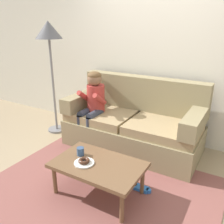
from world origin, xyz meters
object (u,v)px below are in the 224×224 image
(coffee_table, at_px, (98,167))
(toy_controller, at_px, (141,189))
(floor_lamp, at_px, (49,38))
(couch, at_px, (134,124))
(person_child, at_px, (93,101))
(donut, at_px, (84,161))
(mug, at_px, (80,151))

(coffee_table, distance_m, toy_controller, 0.57)
(coffee_table, xyz_separation_m, floor_lamp, (-1.53, 1.02, 1.18))
(couch, height_order, toy_controller, couch)
(coffee_table, xyz_separation_m, person_child, (-0.71, 0.95, 0.33))
(coffee_table, relative_size, floor_lamp, 0.52)
(person_child, distance_m, donut, 1.21)
(toy_controller, xyz_separation_m, floor_lamp, (-1.92, 0.74, 1.50))
(mug, relative_size, toy_controller, 0.40)
(coffee_table, distance_m, donut, 0.16)
(donut, xyz_separation_m, toy_controller, (0.50, 0.35, -0.39))
(coffee_table, height_order, donut, donut)
(toy_controller, bearing_deg, coffee_table, -134.22)
(mug, xyz_separation_m, toy_controller, (0.64, 0.23, -0.40))
(person_child, bearing_deg, mug, -63.41)
(person_child, relative_size, toy_controller, 4.87)
(mug, bearing_deg, donut, -40.80)
(coffee_table, height_order, floor_lamp, floor_lamp)
(toy_controller, bearing_deg, floor_lamp, 168.81)
(person_child, xyz_separation_m, toy_controller, (1.10, -0.68, -0.65))
(person_child, relative_size, floor_lamp, 0.62)
(coffee_table, xyz_separation_m, toy_controller, (0.38, 0.28, -0.31))
(donut, relative_size, mug, 1.33)
(coffee_table, distance_m, person_child, 1.24)
(couch, xyz_separation_m, coffee_table, (0.14, -1.17, -0.02))
(coffee_table, bearing_deg, donut, -148.67)
(toy_controller, bearing_deg, person_child, 158.18)
(couch, relative_size, coffee_table, 2.06)
(person_child, height_order, floor_lamp, floor_lamp)
(person_child, distance_m, floor_lamp, 1.19)
(couch, distance_m, mug, 1.13)
(donut, distance_m, toy_controller, 0.73)
(coffee_table, height_order, mug, mug)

